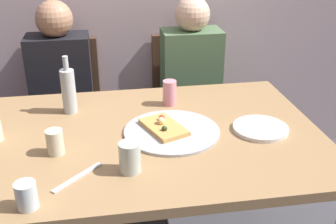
# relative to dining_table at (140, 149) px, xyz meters

# --- Properties ---
(dining_table) EXTENTS (1.55, 1.01, 0.75)m
(dining_table) POSITION_rel_dining_table_xyz_m (0.00, 0.00, 0.00)
(dining_table) COLOR #99754C
(dining_table) RESTS_ON ground_plane
(pizza_tray) EXTENTS (0.41, 0.41, 0.01)m
(pizza_tray) POSITION_rel_dining_table_xyz_m (0.14, -0.01, 0.08)
(pizza_tray) COLOR #ADADB2
(pizza_tray) RESTS_ON dining_table
(pizza_slice_last) EXTENTS (0.20, 0.25, 0.05)m
(pizza_slice_last) POSITION_rel_dining_table_xyz_m (0.10, 0.01, 0.10)
(pizza_slice_last) COLOR tan
(pizza_slice_last) RESTS_ON pizza_tray
(wine_bottle) EXTENTS (0.07, 0.07, 0.27)m
(wine_bottle) POSITION_rel_dining_table_xyz_m (-0.30, 0.27, 0.18)
(wine_bottle) COLOR #B2BCC1
(wine_bottle) RESTS_ON dining_table
(tumbler_near) EXTENTS (0.07, 0.07, 0.09)m
(tumbler_near) POSITION_rel_dining_table_xyz_m (-0.39, -0.43, 0.12)
(tumbler_near) COLOR silver
(tumbler_near) RESTS_ON dining_table
(tumbler_far) EXTENTS (0.07, 0.07, 0.10)m
(tumbler_far) POSITION_rel_dining_table_xyz_m (-0.33, -0.10, 0.12)
(tumbler_far) COLOR beige
(tumbler_far) RESTS_ON dining_table
(short_glass) EXTENTS (0.08, 0.08, 0.11)m
(short_glass) POSITION_rel_dining_table_xyz_m (-0.06, -0.27, 0.13)
(short_glass) COLOR #B7C6BC
(short_glass) RESTS_ON dining_table
(soda_can) EXTENTS (0.07, 0.07, 0.12)m
(soda_can) POSITION_rel_dining_table_xyz_m (0.18, 0.28, 0.13)
(soda_can) COLOR pink
(soda_can) RESTS_ON dining_table
(plate_stack) EXTENTS (0.24, 0.24, 0.02)m
(plate_stack) POSITION_rel_dining_table_xyz_m (0.52, -0.05, 0.08)
(plate_stack) COLOR white
(plate_stack) RESTS_ON dining_table
(table_knife) EXTENTS (0.17, 0.17, 0.01)m
(table_knife) POSITION_rel_dining_table_xyz_m (-0.25, -0.29, 0.08)
(table_knife) COLOR #B7B7BC
(table_knife) RESTS_ON dining_table
(chair_left) EXTENTS (0.44, 0.44, 0.90)m
(chair_left) POSITION_rel_dining_table_xyz_m (-0.39, 0.91, -0.16)
(chair_left) COLOR #472D1E
(chair_left) RESTS_ON ground_plane
(chair_right) EXTENTS (0.44, 0.44, 0.90)m
(chair_right) POSITION_rel_dining_table_xyz_m (0.41, 0.91, -0.16)
(chair_right) COLOR #472D1E
(chair_right) RESTS_ON ground_plane
(guest_in_sweater) EXTENTS (0.36, 0.56, 1.17)m
(guest_in_sweater) POSITION_rel_dining_table_xyz_m (-0.39, 0.75, -0.04)
(guest_in_sweater) COLOR black
(guest_in_sweater) RESTS_ON ground_plane
(guest_in_beanie) EXTENTS (0.36, 0.56, 1.17)m
(guest_in_beanie) POSITION_rel_dining_table_xyz_m (0.41, 0.75, -0.04)
(guest_in_beanie) COLOR #4C6B47
(guest_in_beanie) RESTS_ON ground_plane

